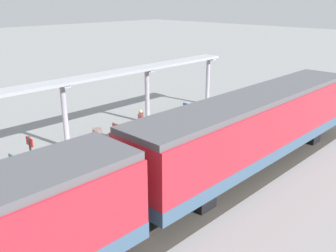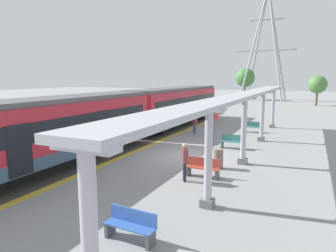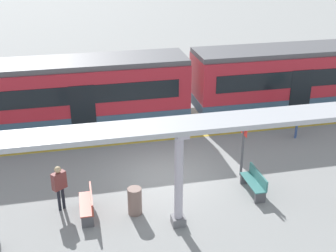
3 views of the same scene
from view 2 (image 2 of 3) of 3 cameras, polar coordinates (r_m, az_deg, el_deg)
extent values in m
plane|color=gray|center=(17.36, 3.90, -5.67)|extent=(176.00, 176.00, 0.00)
cube|color=gold|center=(18.79, -5.60, -4.52)|extent=(0.41, 31.12, 0.01)
cube|color=#38332D|center=(19.75, -10.11, -3.94)|extent=(3.20, 43.12, 0.01)
cube|color=#B92230|center=(15.40, -21.99, -0.86)|extent=(2.60, 14.89, 2.60)
cube|color=#38536D|center=(15.60, -21.77, -4.57)|extent=(2.63, 14.91, 0.55)
cube|color=#515156|center=(15.23, -22.32, 4.41)|extent=(2.39, 14.89, 0.24)
cube|color=black|center=(14.42, -18.52, -0.05)|extent=(0.03, 13.70, 0.84)
cube|color=black|center=(12.89, -26.02, -4.13)|extent=(0.04, 1.10, 2.00)
cube|color=black|center=(16.36, -12.41, -0.73)|extent=(0.04, 1.10, 2.00)
cube|color=black|center=(19.19, -11.22, -3.40)|extent=(2.21, 0.90, 0.64)
cube|color=#B92230|center=(28.18, 1.76, 4.11)|extent=(2.60, 14.89, 2.60)
cube|color=#38536D|center=(28.29, 1.75, 2.04)|extent=(2.63, 14.91, 0.55)
cube|color=#515156|center=(28.09, 1.77, 7.00)|extent=(2.39, 14.89, 0.24)
cube|color=black|center=(27.66, 4.26, 4.64)|extent=(0.03, 13.70, 0.84)
cube|color=black|center=(25.42, 2.24, 2.98)|extent=(0.04, 1.10, 2.00)
cube|color=black|center=(30.02, 5.97, 3.90)|extent=(0.04, 1.10, 2.00)
cube|color=black|center=(32.75, 5.09, 1.95)|extent=(2.21, 0.90, 0.64)
cube|color=black|center=(24.13, -2.79, -0.64)|extent=(2.21, 0.90, 0.64)
cylinder|color=#B1AABA|center=(5.32, -14.42, -20.72)|extent=(0.28, 0.28, 3.06)
cube|color=#B1AABA|center=(4.74, -15.19, -3.77)|extent=(1.10, 0.36, 0.12)
cube|color=slate|center=(10.93, 7.39, -14.08)|extent=(0.44, 0.44, 0.30)
cylinder|color=#B1AABA|center=(10.38, 7.58, -5.52)|extent=(0.28, 0.28, 3.06)
cube|color=#B1AABA|center=(10.09, 7.77, 3.25)|extent=(1.10, 0.36, 0.12)
cube|color=slate|center=(16.27, 13.80, -6.40)|extent=(0.44, 0.44, 0.30)
cylinder|color=#B1AABA|center=(15.91, 14.03, -0.55)|extent=(0.28, 0.28, 3.06)
cube|color=#B1AABA|center=(15.72, 14.25, 5.17)|extent=(1.10, 0.36, 0.12)
cube|color=slate|center=(22.26, 17.06, -2.34)|extent=(0.44, 0.44, 0.30)
cylinder|color=#B1AABA|center=(21.99, 17.26, 1.96)|extent=(0.28, 0.28, 3.06)
cube|color=#B1AABA|center=(21.86, 17.46, 6.10)|extent=(1.10, 0.36, 0.12)
cube|color=slate|center=(28.44, 18.94, 0.02)|extent=(0.44, 0.44, 0.30)
cylinder|color=#B1AABA|center=(28.23, 19.12, 3.39)|extent=(0.28, 0.28, 3.06)
cube|color=#B1AABA|center=(28.13, 19.29, 6.62)|extent=(1.10, 0.36, 0.12)
cube|color=#A8AAB2|center=(16.03, 14.50, 5.74)|extent=(1.20, 25.25, 0.16)
cube|color=#325BAA|center=(8.78, -7.24, -18.12)|extent=(1.52, 0.50, 0.04)
cube|color=#325BAA|center=(8.82, -6.54, -16.37)|extent=(1.50, 0.13, 0.40)
cube|color=#4C4C51|center=(8.56, -3.28, -20.56)|extent=(0.12, 0.40, 0.42)
cube|color=#4C4C51|center=(9.24, -10.80, -18.32)|extent=(0.12, 0.40, 0.42)
cube|color=#377774|center=(19.42, 12.07, -2.91)|extent=(1.51, 0.46, 0.04)
cube|color=#377774|center=(19.56, 12.22, -2.17)|extent=(1.50, 0.08, 0.40)
cube|color=#4C4C51|center=(19.34, 13.99, -3.73)|extent=(0.10, 0.40, 0.42)
cube|color=#4C4C51|center=(19.62, 10.14, -3.42)|extent=(0.10, 0.40, 0.42)
cube|color=#36776E|center=(25.46, 15.44, -0.18)|extent=(1.51, 0.47, 0.04)
cube|color=#36776E|center=(25.61, 15.53, 0.37)|extent=(1.50, 0.09, 0.40)
cube|color=#4C4C51|center=(25.41, 16.91, -0.79)|extent=(0.11, 0.40, 0.42)
cube|color=#4C4C51|center=(25.61, 13.94, -0.58)|extent=(0.11, 0.40, 0.42)
cube|color=#A23D2F|center=(13.77, 6.54, -7.80)|extent=(1.50, 0.45, 0.04)
cube|color=#A23D2F|center=(13.88, 6.81, -6.72)|extent=(1.50, 0.07, 0.40)
cube|color=#4C4C51|center=(13.65, 9.21, -9.03)|extent=(0.10, 0.40, 0.42)
cube|color=#4C4C51|center=(14.06, 3.91, -8.38)|extent=(0.10, 0.40, 0.42)
cylinder|color=#7A6159|center=(15.17, 9.40, -6.07)|extent=(0.48, 0.48, 0.97)
cylinder|color=#4C4C51|center=(19.66, 8.53, -0.70)|extent=(0.10, 0.10, 2.20)
cube|color=red|center=(19.53, 8.59, 1.76)|extent=(0.56, 0.04, 0.36)
cylinder|color=#395189|center=(24.05, 5.10, -0.51)|extent=(0.10, 0.10, 0.80)
cylinder|color=#395189|center=(24.18, 4.87, -0.45)|extent=(0.10, 0.10, 0.80)
cube|color=brown|center=(24.01, 5.01, 1.17)|extent=(0.51, 0.44, 0.60)
sphere|color=tan|center=(23.96, 5.02, 2.14)|extent=(0.22, 0.22, 0.22)
cylinder|color=black|center=(13.30, 3.04, -8.48)|extent=(0.11, 0.11, 0.83)
cylinder|color=black|center=(13.14, 3.20, -8.70)|extent=(0.11, 0.11, 0.83)
cube|color=brown|center=(13.01, 3.15, -5.54)|extent=(0.46, 0.52, 0.62)
sphere|color=tan|center=(12.91, 3.17, -3.71)|extent=(0.23, 0.23, 0.23)
cylinder|color=#93969B|center=(63.99, 19.79, 14.04)|extent=(4.06, 4.11, 20.67)
cylinder|color=#93969B|center=(64.49, 16.38, 14.17)|extent=(4.06, 4.11, 20.67)
cylinder|color=#93969B|center=(60.29, 19.42, 14.39)|extent=(4.06, 4.11, 20.67)
cylinder|color=#93969B|center=(60.82, 15.80, 14.51)|extent=(4.06, 4.11, 20.67)
cube|color=#93969B|center=(62.28, 17.80, 13.33)|extent=(11.08, 0.30, 0.24)
cube|color=#93969B|center=(62.97, 18.07, 18.42)|extent=(6.23, 0.30, 0.24)
cylinder|color=brown|center=(61.43, 14.17, 6.11)|extent=(0.32, 0.32, 2.79)
sphere|color=#3F7235|center=(61.36, 14.27, 8.78)|extent=(3.66, 3.66, 3.66)
cylinder|color=brown|center=(52.65, 26.09, 4.63)|extent=(0.32, 0.32, 2.15)
sphere|color=#487536|center=(52.56, 26.26, 7.00)|extent=(2.78, 2.78, 2.78)
camera|label=1|loc=(31.75, -13.53, 14.74)|focal=39.45mm
camera|label=3|loc=(15.72, 62.08, 20.90)|focal=46.81mm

